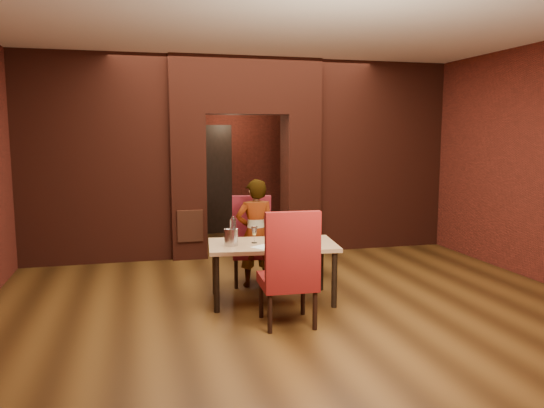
% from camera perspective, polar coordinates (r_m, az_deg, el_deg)
% --- Properties ---
extents(floor, '(8.00, 8.00, 0.00)m').
position_cam_1_polar(floor, '(7.07, 0.47, -8.77)').
color(floor, '#4A2E12').
rests_on(floor, ground).
extents(ceiling, '(7.00, 8.00, 0.04)m').
position_cam_1_polar(ceiling, '(6.90, 0.50, 17.68)').
color(ceiling, silver).
rests_on(ceiling, ground).
extents(wall_back, '(7.00, 0.04, 3.20)m').
position_cam_1_polar(wall_back, '(10.71, -5.06, 5.46)').
color(wall_back, maroon).
rests_on(wall_back, ground).
extents(wall_front, '(7.00, 0.04, 3.20)m').
position_cam_1_polar(wall_front, '(3.12, 19.73, -0.07)').
color(wall_front, maroon).
rests_on(wall_front, ground).
extents(wall_right, '(0.04, 8.00, 3.20)m').
position_cam_1_polar(wall_right, '(8.41, 24.27, 4.25)').
color(wall_right, maroon).
rests_on(wall_right, ground).
extents(pillar_left, '(0.55, 0.55, 2.30)m').
position_cam_1_polar(pillar_left, '(8.64, -9.07, 1.90)').
color(pillar_left, maroon).
rests_on(pillar_left, ground).
extents(pillar_right, '(0.55, 0.55, 2.30)m').
position_cam_1_polar(pillar_right, '(9.01, 3.05, 2.22)').
color(pillar_right, maroon).
rests_on(pillar_right, ground).
extents(lintel, '(2.45, 0.55, 0.90)m').
position_cam_1_polar(lintel, '(8.77, -2.95, 12.54)').
color(lintel, maroon).
rests_on(lintel, ground).
extents(wing_wall_left, '(2.28, 0.35, 3.20)m').
position_cam_1_polar(wing_wall_left, '(8.59, -18.58, 4.58)').
color(wing_wall_left, maroon).
rests_on(wing_wall_left, ground).
extents(wing_wall_right, '(2.28, 0.35, 3.20)m').
position_cam_1_polar(wing_wall_right, '(9.50, 11.25, 5.08)').
color(wing_wall_right, maroon).
rests_on(wing_wall_right, ground).
extents(vent_panel, '(0.40, 0.03, 0.50)m').
position_cam_1_polar(vent_panel, '(8.43, -8.80, -2.36)').
color(vent_panel, brown).
rests_on(vent_panel, ground).
extents(rear_door, '(0.90, 0.08, 2.10)m').
position_cam_1_polar(rear_door, '(10.63, -7.10, 2.44)').
color(rear_door, black).
rests_on(rear_door, ground).
extents(rear_door_frame, '(1.02, 0.04, 2.22)m').
position_cam_1_polar(rear_door_frame, '(10.59, -7.07, 2.42)').
color(rear_door_frame, black).
rests_on(rear_door_frame, ground).
extents(dining_table, '(1.59, 1.02, 0.70)m').
position_cam_1_polar(dining_table, '(6.38, 0.03, -7.31)').
color(dining_table, tan).
rests_on(dining_table, ground).
extents(chair_far, '(0.61, 0.61, 1.16)m').
position_cam_1_polar(chair_far, '(7.05, -2.12, -3.99)').
color(chair_far, maroon).
rests_on(chair_far, ground).
extents(chair_near, '(0.58, 0.58, 1.23)m').
position_cam_1_polar(chair_near, '(5.56, 1.66, -6.76)').
color(chair_near, maroon).
rests_on(chair_near, ground).
extents(person_seated, '(0.52, 0.35, 1.41)m').
position_cam_1_polar(person_seated, '(6.90, -1.80, -3.15)').
color(person_seated, white).
rests_on(person_seated, ground).
extents(wine_glass_a, '(0.08, 0.08, 0.20)m').
position_cam_1_polar(wine_glass_a, '(6.30, -1.92, -3.32)').
color(wine_glass_a, silver).
rests_on(wine_glass_a, dining_table).
extents(wine_glass_b, '(0.08, 0.08, 0.19)m').
position_cam_1_polar(wine_glass_b, '(6.33, 0.13, -3.31)').
color(wine_glass_b, white).
rests_on(wine_glass_b, dining_table).
extents(wine_glass_c, '(0.08, 0.08, 0.21)m').
position_cam_1_polar(wine_glass_c, '(6.23, 2.72, -3.40)').
color(wine_glass_c, white).
rests_on(wine_glass_c, dining_table).
extents(tasting_sheet, '(0.33, 0.31, 0.00)m').
position_cam_1_polar(tasting_sheet, '(6.10, -0.83, -4.61)').
color(tasting_sheet, white).
rests_on(tasting_sheet, dining_table).
extents(wine_bucket, '(0.16, 0.16, 0.20)m').
position_cam_1_polar(wine_bucket, '(6.17, -4.42, -3.57)').
color(wine_bucket, '#B1B1B8').
rests_on(wine_bucket, dining_table).
extents(water_bottle, '(0.07, 0.07, 0.32)m').
position_cam_1_polar(water_bottle, '(6.28, -4.24, -2.81)').
color(water_bottle, silver).
rests_on(water_bottle, dining_table).
extents(potted_plant, '(0.48, 0.49, 0.41)m').
position_cam_1_polar(potted_plant, '(7.58, 4.60, -6.06)').
color(potted_plant, '#235A18').
rests_on(potted_plant, ground).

